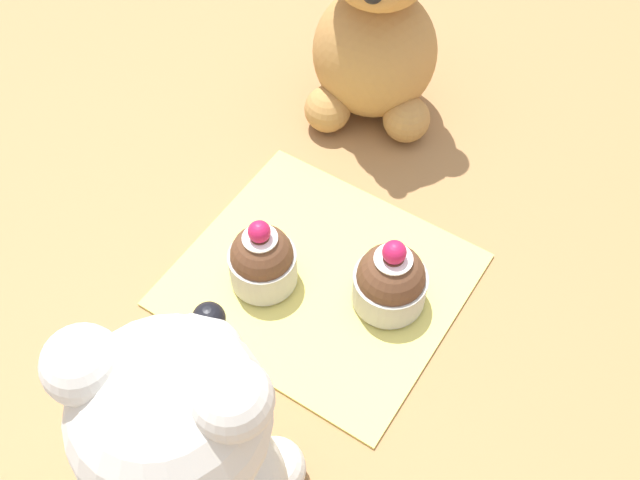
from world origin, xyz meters
The scene contains 6 objects.
ground_plane centered at (0.00, 0.00, 0.00)m, with size 4.00×4.00×0.00m, color #9E7042.
knitted_placemat centered at (0.00, 0.00, 0.00)m, with size 0.22×0.20×0.01m, color #E0D166.
teddy_bear_cream centered at (-0.04, 0.19, 0.11)m, with size 0.14×0.13×0.22m.
teddy_bear_tan centered at (0.07, -0.19, 0.10)m, with size 0.14×0.14×0.22m.
cupcake_near_cream_bear centered at (0.04, 0.03, 0.03)m, with size 0.05×0.05×0.07m.
cupcake_near_tan_bear centered at (-0.06, -0.01, 0.03)m, with size 0.06×0.06×0.07m.
Camera 1 is at (-0.18, 0.28, 0.51)m, focal length 42.00 mm.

